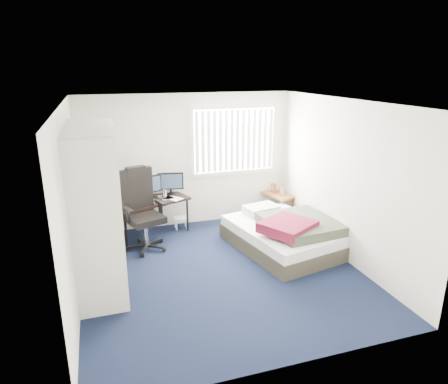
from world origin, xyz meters
TOP-DOWN VIEW (x-y plane):
  - ground at (0.00, 0.00)m, footprint 4.20×4.20m
  - room_shell at (0.00, 0.00)m, footprint 4.20×4.20m
  - window_assembly at (0.90, 2.04)m, footprint 1.72×0.09m
  - closet at (-1.67, 0.27)m, footprint 0.64×1.84m
  - desk at (-0.80, 1.76)m, footprint 1.47×1.04m
  - office_chair at (-0.99, 1.23)m, footprint 0.83×0.83m
  - footstool at (-0.23, 1.85)m, footprint 0.28×0.23m
  - nightstand at (1.75, 1.85)m, footprint 0.56×0.81m
  - bed at (1.27, 0.45)m, footprint 1.78×2.14m
  - pine_box at (-1.65, 0.31)m, footprint 0.51×0.44m

SIDE VIEW (x-z plane):
  - ground at x=0.00m, z-range 0.00..0.00m
  - pine_box at x=-1.65m, z-range 0.00..0.32m
  - footstool at x=-0.23m, z-range 0.06..0.28m
  - bed at x=1.27m, z-range -0.04..0.59m
  - nightstand at x=1.75m, z-range 0.10..0.79m
  - office_chair at x=-0.99m, z-range -0.16..1.22m
  - desk at x=-0.80m, z-range 0.15..1.27m
  - closet at x=-1.67m, z-range 0.24..2.46m
  - room_shell at x=0.00m, z-range -0.59..3.61m
  - window_assembly at x=0.90m, z-range 0.94..2.26m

